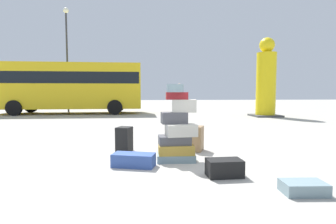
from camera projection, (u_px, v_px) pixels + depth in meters
ground_plane at (179, 165)px, 5.13m from camera, size 80.00×80.00×0.00m
suitcase_tower at (177, 130)px, 5.49m from camera, size 0.84×0.61×1.55m
suitcase_slate_foreground_far at (303, 188)px, 3.71m from camera, size 0.60×0.40×0.17m
suitcase_black_right_side at (224, 168)px, 4.47m from camera, size 0.59×0.37×0.28m
suitcase_navy_behind_tower at (134, 160)px, 5.06m from camera, size 0.85×0.56×0.25m
suitcase_black_left_side at (124, 139)px, 6.31m from camera, size 0.41×0.43×0.58m
suitcase_brown_white_trunk at (197, 139)px, 6.39m from camera, size 0.38×0.46×0.58m
person_bearded_onlooker at (179, 103)px, 9.64m from camera, size 0.30×0.34×1.69m
yellow_dummy_statue at (266, 82)px, 15.17m from camera, size 1.50×1.50×4.40m
parked_bus at (70, 85)px, 17.21m from camera, size 8.97×2.84×3.15m
lamp_post at (67, 46)px, 18.40m from camera, size 0.36×0.36×7.04m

